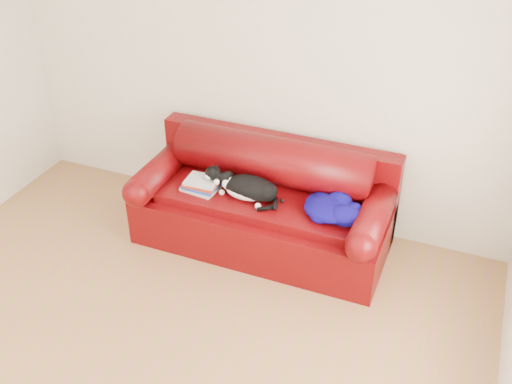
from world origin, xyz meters
TOP-DOWN VIEW (x-y plane):
  - ground at (0.00, 0.00)m, footprint 4.50×4.50m
  - room_shell at (0.12, 0.02)m, footprint 4.52×4.02m
  - sofa_base at (0.26, 1.49)m, footprint 2.10×0.90m
  - sofa_back at (0.26, 1.74)m, footprint 2.10×1.01m
  - book_stack at (-0.23, 1.36)m, footprint 0.31×0.25m
  - cat at (0.18, 1.40)m, footprint 0.64×0.29m
  - blanket at (0.87, 1.41)m, footprint 0.49×0.41m

SIDE VIEW (x-z plane):
  - ground at x=0.00m, z-range 0.00..0.00m
  - sofa_base at x=0.26m, z-range -0.01..0.49m
  - sofa_back at x=0.26m, z-range 0.10..0.98m
  - book_stack at x=-0.23m, z-range 0.50..0.60m
  - blanket at x=0.87m, z-range 0.49..0.64m
  - cat at x=0.18m, z-range 0.47..0.71m
  - room_shell at x=0.12m, z-range 0.36..2.97m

